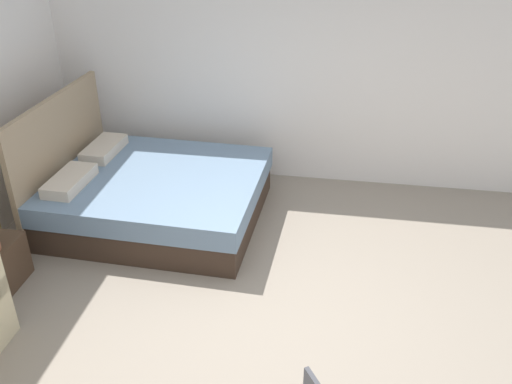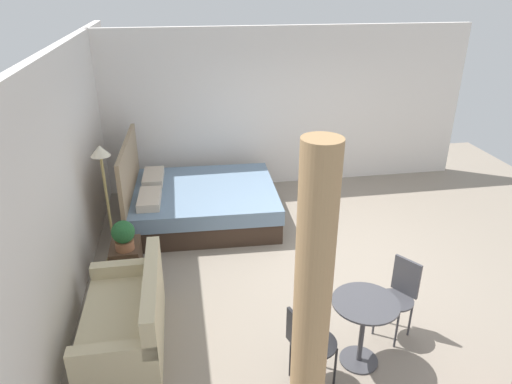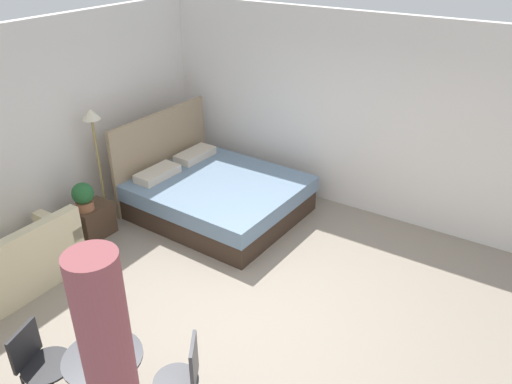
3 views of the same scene
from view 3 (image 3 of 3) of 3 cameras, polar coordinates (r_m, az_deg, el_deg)
The scene contains 11 objects.
ground_plane at distance 5.80m, azimuth -0.01°, elevation -13.58°, with size 8.74×9.65×0.02m, color gray.
wall_back at distance 7.16m, azimuth -23.09°, elevation 6.04°, with size 8.74×0.12×2.85m, color silver.
wall_right at distance 7.33m, azimuth 12.38°, elevation 8.16°, with size 0.12×6.65×2.85m, color silver.
bed at distance 7.48m, azimuth -4.66°, elevation -0.22°, with size 2.03×2.34×1.36m.
couch at distance 6.61m, azimuth -25.65°, elevation -7.66°, with size 1.51×0.81×0.85m.
nightstand at distance 7.30m, azimuth -17.92°, elevation -3.09°, with size 0.51×0.37×0.47m.
potted_plant at distance 7.03m, azimuth -18.94°, elevation -0.43°, with size 0.29×0.29×0.39m.
floor_lamp at distance 7.22m, azimuth -17.76°, elevation 5.93°, with size 0.26×0.26×1.68m.
balcony_table at distance 4.64m, azimuth -16.55°, elevation -19.34°, with size 0.65×0.65×0.74m.
cafe_chair_near_window at distance 4.49m, azimuth -8.03°, elevation -19.74°, with size 0.53×0.53×0.89m.
cafe_chair_near_couch at distance 4.95m, azimuth -23.37°, elevation -16.98°, with size 0.55×0.55×0.84m.
Camera 3 is at (-3.64, -2.35, 3.85)m, focal length 35.42 mm.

